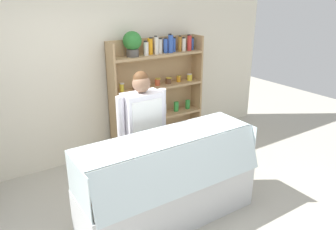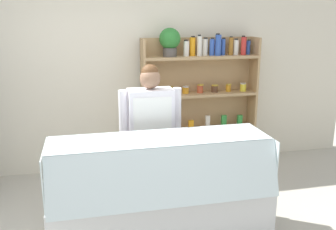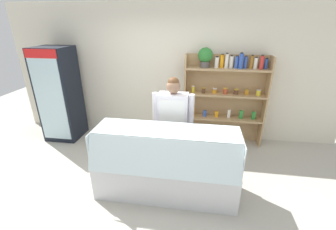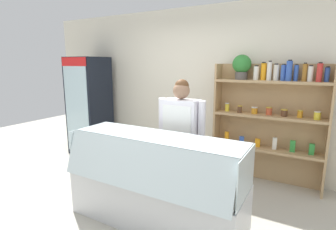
% 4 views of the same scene
% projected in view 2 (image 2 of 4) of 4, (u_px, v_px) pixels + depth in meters
% --- Properties ---
extents(back_wall, '(6.80, 0.10, 2.70)m').
position_uv_depth(back_wall, '(116.00, 70.00, 4.96)').
color(back_wall, silver).
rests_on(back_wall, ground).
extents(shelving_unit, '(1.56, 0.29, 1.90)m').
position_uv_depth(shelving_unit, '(196.00, 89.00, 5.03)').
color(shelving_unit, tan).
rests_on(shelving_unit, ground).
extents(deli_display_case, '(1.98, 0.72, 1.01)m').
position_uv_depth(deli_display_case, '(160.00, 210.00, 3.46)').
color(deli_display_case, silver).
rests_on(deli_display_case, ground).
extents(shop_clerk, '(0.64, 0.25, 1.59)m').
position_uv_depth(shop_clerk, '(151.00, 128.00, 3.85)').
color(shop_clerk, '#4C4233').
rests_on(shop_clerk, ground).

